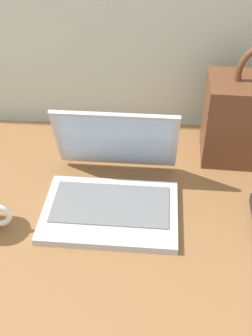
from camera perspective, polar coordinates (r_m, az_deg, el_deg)
The scene contains 2 objects.
desk at distance 1.02m, azimuth 2.02°, elevation -6.08°, with size 1.60×0.76×0.03m.
laptop at distance 1.00m, azimuth -1.86°, elevation -2.45°, with size 0.32×0.31×0.21m.
Camera 1 is at (-0.01, -0.73, 0.72)m, focal length 45.30 mm.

